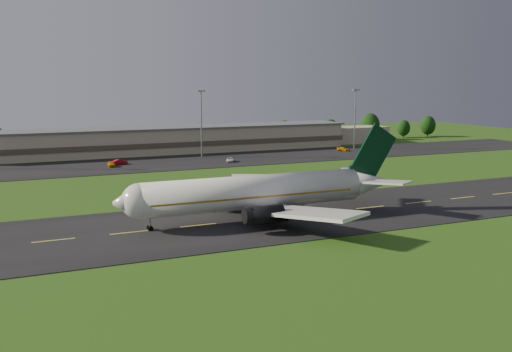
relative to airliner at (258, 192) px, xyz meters
name	(u,v)px	position (x,y,z in m)	size (l,w,h in m)	color
ground	(318,213)	(11.45, 0.01, -4.66)	(360.00, 360.00, 0.00)	#244511
taxiway	(318,213)	(11.45, 0.01, -4.61)	(220.00, 30.00, 0.10)	black
apron	(194,161)	(11.45, 72.01, -4.61)	(260.00, 30.00, 0.10)	black
airliner	(258,192)	(0.00, 0.00, 0.00)	(51.24, 42.18, 15.57)	white
terminal	(190,139)	(17.86, 96.19, -0.67)	(145.00, 16.00, 8.40)	tan
light_mast_centre	(201,116)	(16.45, 80.01, 8.08)	(2.40, 1.20, 20.35)	gray
light_mast_east	(355,112)	(71.45, 80.01, 8.08)	(2.40, 1.20, 20.35)	gray
tree_line	(243,132)	(40.78, 106.30, 0.25)	(194.48, 9.14, 10.46)	black
service_vehicle_a	(111,164)	(-12.39, 70.66, -3.82)	(1.74, 4.34, 1.48)	orange
service_vehicle_b	(120,162)	(-9.49, 73.95, -3.87)	(1.47, 4.22, 1.39)	maroon
service_vehicle_c	(230,160)	(20.61, 66.70, -3.94)	(2.06, 4.47, 1.24)	silver
service_vehicle_d	(343,149)	(64.45, 75.69, -3.94)	(1.74, 4.29, 1.24)	orange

